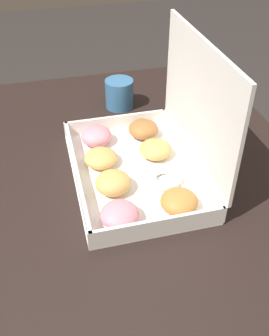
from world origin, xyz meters
TOP-DOWN VIEW (x-y plane):
  - ground_plane at (0.00, 0.00)m, footprint 8.00×8.00m
  - dining_table at (0.00, 0.00)m, footprint 1.07×0.89m
  - donut_box at (0.05, 0.03)m, footprint 0.42×0.30m
  - coffee_mug at (-0.29, 0.04)m, footprint 0.09×0.09m

SIDE VIEW (x-z plane):
  - ground_plane at x=0.00m, z-range 0.00..0.00m
  - dining_table at x=0.00m, z-range 0.27..1.01m
  - coffee_mug at x=-0.29m, z-range 0.75..0.83m
  - donut_box at x=0.05m, z-range 0.64..0.96m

